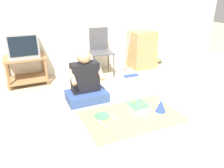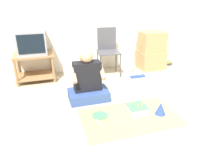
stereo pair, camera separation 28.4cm
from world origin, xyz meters
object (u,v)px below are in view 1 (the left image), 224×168
(tv, at_px, (22,44))
(paper_plate, at_px, (102,116))
(party_hat_blue, at_px, (161,106))
(person_seated, at_px, (86,83))
(folding_chair, at_px, (100,48))
(dust_mop, at_px, (130,59))
(birthday_cake, at_px, (138,108))
(book_pile, at_px, (157,61))
(cardboard_box_stack, at_px, (142,50))

(tv, relative_size, paper_plate, 2.29)
(party_hat_blue, bearing_deg, person_seated, 137.37)
(tv, distance_m, folding_chair, 1.35)
(folding_chair, distance_m, paper_plate, 1.66)
(tv, bearing_deg, person_seated, -53.83)
(paper_plate, bearing_deg, dust_mop, 49.13)
(folding_chair, xyz_separation_m, birthday_cake, (-0.07, -1.56, -0.45))
(folding_chair, bearing_deg, book_pile, 3.74)
(dust_mop, relative_size, party_hat_blue, 6.68)
(folding_chair, distance_m, birthday_cake, 1.63)
(book_pile, xyz_separation_m, person_seated, (-1.97, -1.03, 0.22))
(cardboard_box_stack, relative_size, dust_mop, 0.65)
(book_pile, bearing_deg, folding_chair, -176.26)
(tv, height_order, paper_plate, tv)
(dust_mop, relative_size, book_pile, 6.59)
(folding_chair, xyz_separation_m, book_pile, (1.37, 0.09, -0.46))
(tv, bearing_deg, paper_plate, -63.46)
(tv, distance_m, book_pile, 2.79)
(birthday_cake, bearing_deg, paper_plate, 170.98)
(party_hat_blue, bearing_deg, paper_plate, 165.40)
(birthday_cake, relative_size, party_hat_blue, 1.50)
(paper_plate, bearing_deg, birthday_cake, -9.02)
(tv, relative_size, party_hat_blue, 2.78)
(cardboard_box_stack, xyz_separation_m, paper_plate, (-1.50, -1.53, -0.35))
(folding_chair, relative_size, paper_plate, 4.17)
(folding_chair, xyz_separation_m, dust_mop, (0.47, -0.29, -0.18))
(party_hat_blue, xyz_separation_m, paper_plate, (-0.77, 0.20, -0.08))
(birthday_cake, bearing_deg, person_seated, 130.25)
(party_hat_blue, distance_m, paper_plate, 0.80)
(folding_chair, xyz_separation_m, party_hat_blue, (0.21, -1.69, -0.41))
(dust_mop, height_order, person_seated, dust_mop)
(birthday_cake, height_order, party_hat_blue, birthday_cake)
(paper_plate, bearing_deg, cardboard_box_stack, 45.55)
(birthday_cake, bearing_deg, cardboard_box_stack, 57.74)
(book_pile, xyz_separation_m, party_hat_blue, (-1.16, -1.78, 0.04))
(party_hat_blue, height_order, paper_plate, party_hat_blue)
(tv, bearing_deg, folding_chair, -2.94)
(book_pile, bearing_deg, birthday_cake, -131.22)
(cardboard_box_stack, height_order, person_seated, person_seated)
(person_seated, bearing_deg, folding_chair, 57.62)
(cardboard_box_stack, xyz_separation_m, party_hat_blue, (-0.73, -1.73, -0.27))
(book_pile, relative_size, party_hat_blue, 1.01)
(paper_plate, bearing_deg, folding_chair, 69.29)
(dust_mop, height_order, party_hat_blue, dust_mop)
(tv, relative_size, dust_mop, 0.42)
(birthday_cake, bearing_deg, tv, 127.77)
(birthday_cake, relative_size, paper_plate, 1.24)
(folding_chair, xyz_separation_m, paper_plate, (-0.56, -1.48, -0.50))
(cardboard_box_stack, relative_size, person_seated, 0.90)
(person_seated, relative_size, paper_plate, 4.00)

